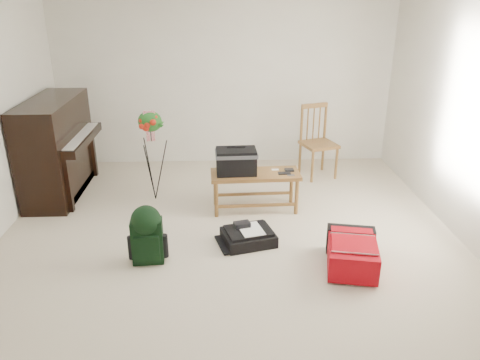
{
  "coord_description": "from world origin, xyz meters",
  "views": [
    {
      "loc": [
        -0.07,
        -4.24,
        2.52
      ],
      "look_at": [
        0.13,
        0.35,
        0.64
      ],
      "focal_mm": 35.0,
      "sensor_mm": 36.0,
      "label": 1
    }
  ],
  "objects_px": {
    "black_duffel": "(248,236)",
    "green_backpack": "(147,232)",
    "dining_chair": "(318,142)",
    "red_suitcase": "(351,250)",
    "flower_stand": "(153,156)",
    "bench": "(242,165)",
    "piano": "(58,149)"
  },
  "relations": [
    {
      "from": "black_duffel",
      "to": "green_backpack",
      "type": "height_order",
      "value": "green_backpack"
    },
    {
      "from": "dining_chair",
      "to": "red_suitcase",
      "type": "bearing_deg",
      "value": -111.12
    },
    {
      "from": "red_suitcase",
      "to": "flower_stand",
      "type": "height_order",
      "value": "flower_stand"
    },
    {
      "from": "red_suitcase",
      "to": "green_backpack",
      "type": "height_order",
      "value": "green_backpack"
    },
    {
      "from": "green_backpack",
      "to": "flower_stand",
      "type": "distance_m",
      "value": 1.54
    },
    {
      "from": "black_duffel",
      "to": "bench",
      "type": "bearing_deg",
      "value": 76.97
    },
    {
      "from": "flower_stand",
      "to": "red_suitcase",
      "type": "bearing_deg",
      "value": -46.33
    },
    {
      "from": "dining_chair",
      "to": "red_suitcase",
      "type": "height_order",
      "value": "dining_chair"
    },
    {
      "from": "bench",
      "to": "flower_stand",
      "type": "xyz_separation_m",
      "value": [
        -1.11,
        0.35,
        0.0
      ]
    },
    {
      "from": "bench",
      "to": "flower_stand",
      "type": "height_order",
      "value": "flower_stand"
    },
    {
      "from": "bench",
      "to": "green_backpack",
      "type": "distance_m",
      "value": 1.54
    },
    {
      "from": "piano",
      "to": "green_backpack",
      "type": "xyz_separation_m",
      "value": [
        1.38,
        -1.78,
        -0.27
      ]
    },
    {
      "from": "piano",
      "to": "dining_chair",
      "type": "xyz_separation_m",
      "value": [
        3.51,
        0.48,
        -0.1
      ]
    },
    {
      "from": "black_duffel",
      "to": "flower_stand",
      "type": "relative_size",
      "value": 0.51
    },
    {
      "from": "bench",
      "to": "red_suitcase",
      "type": "xyz_separation_m",
      "value": [
        1.0,
        -1.3,
        -0.43
      ]
    },
    {
      "from": "green_backpack",
      "to": "flower_stand",
      "type": "xyz_separation_m",
      "value": [
        -0.12,
        1.51,
        0.25
      ]
    },
    {
      "from": "piano",
      "to": "dining_chair",
      "type": "distance_m",
      "value": 3.54
    },
    {
      "from": "piano",
      "to": "flower_stand",
      "type": "relative_size",
      "value": 1.25
    },
    {
      "from": "piano",
      "to": "red_suitcase",
      "type": "distance_m",
      "value": 3.9
    },
    {
      "from": "dining_chair",
      "to": "flower_stand",
      "type": "xyz_separation_m",
      "value": [
        -2.25,
        -0.75,
        0.08
      ]
    },
    {
      "from": "green_backpack",
      "to": "flower_stand",
      "type": "relative_size",
      "value": 0.5
    },
    {
      "from": "red_suitcase",
      "to": "flower_stand",
      "type": "relative_size",
      "value": 0.64
    },
    {
      "from": "black_duffel",
      "to": "green_backpack",
      "type": "relative_size",
      "value": 1.02
    },
    {
      "from": "red_suitcase",
      "to": "dining_chair",
      "type": "bearing_deg",
      "value": 98.23
    },
    {
      "from": "black_duffel",
      "to": "dining_chair",
      "type": "bearing_deg",
      "value": 45.18
    },
    {
      "from": "dining_chair",
      "to": "piano",
      "type": "bearing_deg",
      "value": 169.92
    },
    {
      "from": "piano",
      "to": "green_backpack",
      "type": "relative_size",
      "value": 2.5
    },
    {
      "from": "piano",
      "to": "dining_chair",
      "type": "height_order",
      "value": "piano"
    },
    {
      "from": "green_backpack",
      "to": "black_duffel",
      "type": "bearing_deg",
      "value": 14.26
    },
    {
      "from": "bench",
      "to": "green_backpack",
      "type": "xyz_separation_m",
      "value": [
        -0.99,
        -1.16,
        -0.25
      ]
    },
    {
      "from": "flower_stand",
      "to": "dining_chair",
      "type": "bearing_deg",
      "value": 10.06
    },
    {
      "from": "red_suitcase",
      "to": "black_duffel",
      "type": "distance_m",
      "value": 1.08
    }
  ]
}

